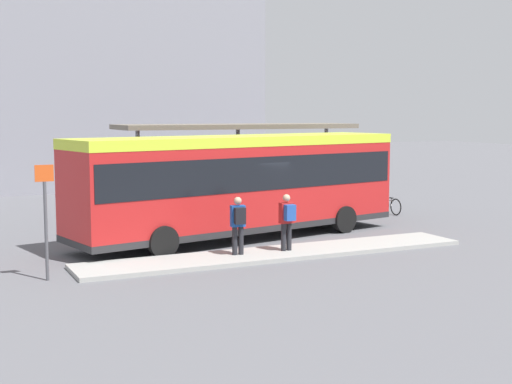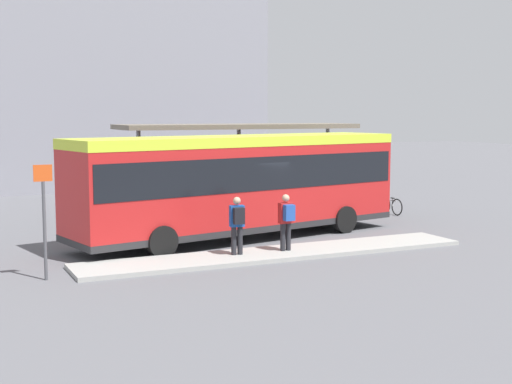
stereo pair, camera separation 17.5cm
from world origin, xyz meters
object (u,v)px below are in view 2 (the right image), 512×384
city_bus (240,179)px  bicycle_white (390,205)px  pedestrian_waiting (286,219)px  bicycle_blue (368,202)px  bicycle_orange (379,203)px  potted_planter_near_shelter (315,201)px  platform_sign (44,216)px  pedestrian_companion (237,222)px

city_bus → bicycle_white: (7.70, 2.62, -1.58)m
pedestrian_waiting → bicycle_blue: size_ratio=1.06×
city_bus → bicycle_orange: size_ratio=6.53×
potted_planter_near_shelter → bicycle_blue: bearing=20.8°
bicycle_white → bicycle_blue: 1.42m
bicycle_orange → platform_sign: platform_sign is taller
bicycle_white → platform_sign: size_ratio=0.56×
bicycle_white → bicycle_orange: bearing=2.4°
pedestrian_waiting → bicycle_blue: bearing=-48.8°
pedestrian_companion → bicycle_blue: bearing=-45.1°
potted_planter_near_shelter → pedestrian_waiting: bearing=-126.3°
bicycle_blue → city_bus: bearing=108.6°
pedestrian_waiting → platform_sign: 6.71m
bicycle_white → bicycle_orange: 0.71m
bicycle_white → bicycle_orange: (-0.05, 0.71, 0.04)m
pedestrian_waiting → platform_sign: platform_sign is taller
pedestrian_companion → potted_planter_near_shelter: size_ratio=1.28×
pedestrian_companion → bicycle_orange: size_ratio=0.91×
pedestrian_companion → city_bus: bearing=-18.1°
city_bus → potted_planter_near_shelter: 5.32m
bicycle_orange → potted_planter_near_shelter: size_ratio=1.40×
bicycle_white → potted_planter_near_shelter: bearing=85.2°
bicycle_orange → platform_sign: 15.69m
pedestrian_companion → bicycle_orange: 11.00m
bicycle_white → bicycle_blue: (-0.07, 1.42, -0.01)m
bicycle_blue → potted_planter_near_shelter: size_ratio=1.21×
pedestrian_companion → platform_sign: (-5.19, -0.31, 0.52)m
pedestrian_companion → platform_sign: bearing=100.6°
pedestrian_companion → bicycle_orange: (9.02, 6.25, -0.66)m
bicycle_white → bicycle_blue: bicycle_white is taller
bicycle_white → platform_sign: 15.46m
pedestrian_waiting → platform_sign: size_ratio=0.58×
potted_planter_near_shelter → platform_sign: bearing=-151.1°
city_bus → pedestrian_companion: city_bus is taller
bicycle_white → pedestrian_companion: bearing=119.5°
city_bus → pedestrian_waiting: city_bus is taller
potted_planter_near_shelter → platform_sign: (-10.91, -6.02, 0.90)m
bicycle_orange → bicycle_white: bearing=8.3°
city_bus → platform_sign: city_bus is taller
bicycle_white → bicycle_blue: size_ratio=1.03×
platform_sign → pedestrian_waiting: bearing=2.2°
bicycle_orange → potted_planter_near_shelter: potted_planter_near_shelter is taller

